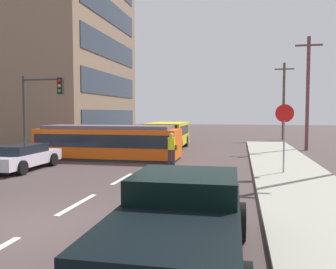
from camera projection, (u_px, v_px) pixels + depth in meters
The scene contains 16 objects.
ground_plane at pixel (148, 164), 18.08m from camera, with size 120.00×120.00×0.00m, color #473938.
sidewalk_curb_right at pixel (300, 184), 12.79m from camera, with size 3.20×36.00×0.14m, color #9B998B.
lane_stripe_1 at pixel (77, 204), 10.26m from camera, with size 0.16×2.40×0.01m, color silver.
lane_stripe_2 at pixel (122, 179), 14.17m from camera, with size 0.16×2.40×0.01m, color silver.
lane_stripe_3 at pixel (175, 149), 25.44m from camera, with size 0.16×2.40×0.01m, color silver.
lane_stripe_4 at pixel (187, 142), 31.31m from camera, with size 0.16×2.40×0.01m, color silver.
corner_building at pixel (28, 55), 32.90m from camera, with size 16.52×14.51×16.00m.
streetcar_tram at pixel (108, 142), 20.07m from camera, with size 8.13×2.56×1.93m.
city_bus at pixel (168, 134), 26.08m from camera, with size 2.64×5.33×1.91m.
pedestrian_crossing at pixel (172, 148), 17.27m from camera, with size 0.46×0.36×1.67m.
pickup_truck_parked at pixel (181, 221), 6.10m from camera, with size 2.33×5.03×1.55m.
parked_sedan_mid at pixel (20, 156), 16.37m from camera, with size 2.15×4.45×1.19m.
stop_sign at pixel (284, 124), 14.76m from camera, with size 0.76×0.07×2.88m.
traffic_light_mast at pixel (40, 102), 18.19m from camera, with size 2.33×0.33×4.57m.
utility_pole_mid at pixel (308, 91), 24.55m from camera, with size 1.80×0.24×7.93m.
utility_pole_far at pixel (284, 100), 33.95m from camera, with size 1.80×0.24×7.43m.
Camera 1 is at (4.64, -7.37, 2.69)m, focal length 37.59 mm.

